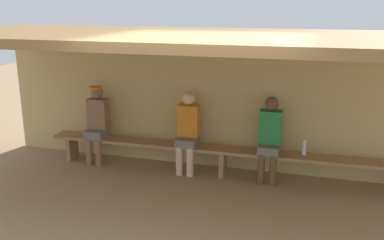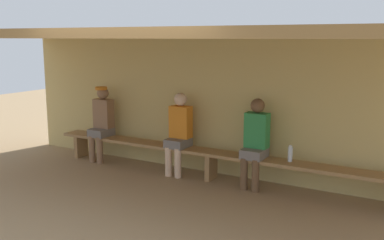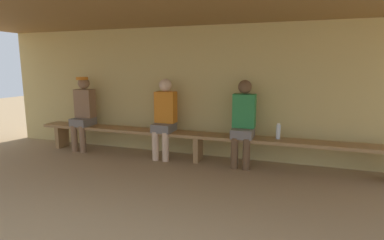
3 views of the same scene
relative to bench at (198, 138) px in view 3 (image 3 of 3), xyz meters
name	(u,v)px [view 3 (image 3 of 3)]	position (x,y,z in m)	size (l,w,h in m)	color
ground_plane	(158,199)	(0.00, -1.55, -0.39)	(24.00, 24.00, 0.00)	#9E7F59
back_wall	(206,92)	(0.00, 0.45, 0.71)	(8.00, 0.20, 2.20)	tan
dugout_roof	(178,8)	(0.00, -0.85, 1.87)	(8.00, 2.80, 0.12)	olive
bench	(198,138)	(0.00, 0.00, 0.00)	(6.00, 0.36, 0.46)	#9E7547
player_near_post	(164,115)	(-0.59, 0.00, 0.34)	(0.34, 0.42, 1.34)	slate
player_rightmost	(83,110)	(-2.22, 0.00, 0.36)	(0.34, 0.42, 1.34)	slate
player_in_white	(243,120)	(0.73, 0.00, 0.34)	(0.34, 0.42, 1.34)	slate
water_bottle_blue	(278,131)	(1.25, 0.05, 0.19)	(0.07, 0.07, 0.24)	silver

